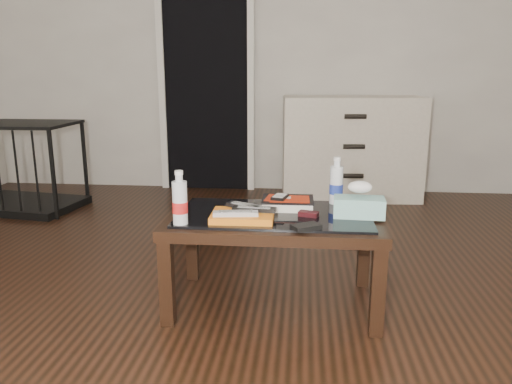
# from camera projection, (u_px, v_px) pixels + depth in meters

# --- Properties ---
(ground) EXTENTS (5.00, 5.00, 0.00)m
(ground) POSITION_uv_depth(u_px,v_px,m) (195.00, 303.00, 2.47)
(ground) COLOR black
(ground) RESTS_ON ground
(doorway) EXTENTS (0.90, 0.08, 2.07)m
(doorway) POSITION_uv_depth(u_px,v_px,m) (206.00, 81.00, 4.65)
(doorway) COLOR black
(doorway) RESTS_ON ground
(coffee_table) EXTENTS (1.00, 0.60, 0.46)m
(coffee_table) POSITION_uv_depth(u_px,v_px,m) (274.00, 226.00, 2.37)
(coffee_table) COLOR black
(coffee_table) RESTS_ON ground
(dresser) EXTENTS (1.23, 0.58, 0.90)m
(dresser) POSITION_uv_depth(u_px,v_px,m) (351.00, 148.00, 4.43)
(dresser) COLOR beige
(dresser) RESTS_ON ground
(pet_crate) EXTENTS (0.98, 0.73, 0.71)m
(pet_crate) POSITION_uv_depth(u_px,v_px,m) (21.00, 181.00, 4.12)
(pet_crate) COLOR black
(pet_crate) RESTS_ON ground
(magazines) EXTENTS (0.28, 0.22, 0.03)m
(magazines) POSITION_uv_depth(u_px,v_px,m) (243.00, 216.00, 2.26)
(magazines) COLOR orange
(magazines) RESTS_ON coffee_table
(remote_silver) EXTENTS (0.20, 0.07, 0.02)m
(remote_silver) POSITION_uv_depth(u_px,v_px,m) (236.00, 213.00, 2.21)
(remote_silver) COLOR #AAAAAF
(remote_silver) RESTS_ON magazines
(remote_black_front) EXTENTS (0.20, 0.06, 0.02)m
(remote_black_front) POSITION_uv_depth(u_px,v_px,m) (254.00, 209.00, 2.28)
(remote_black_front) COLOR black
(remote_black_front) RESTS_ON magazines
(remote_black_back) EXTENTS (0.20, 0.14, 0.02)m
(remote_black_back) POSITION_uv_depth(u_px,v_px,m) (246.00, 206.00, 2.32)
(remote_black_back) COLOR black
(remote_black_back) RESTS_ON magazines
(textbook) EXTENTS (0.25, 0.20, 0.05)m
(textbook) POSITION_uv_depth(u_px,v_px,m) (288.00, 203.00, 2.44)
(textbook) COLOR black
(textbook) RESTS_ON coffee_table
(dvd_mailers) EXTENTS (0.21, 0.16, 0.01)m
(dvd_mailers) POSITION_uv_depth(u_px,v_px,m) (286.00, 198.00, 2.44)
(dvd_mailers) COLOR #AA240B
(dvd_mailers) RESTS_ON textbook
(ipod) EXTENTS (0.09, 0.12, 0.02)m
(ipod) POSITION_uv_depth(u_px,v_px,m) (280.00, 197.00, 2.42)
(ipod) COLOR black
(ipod) RESTS_ON dvd_mailers
(flip_phone) EXTENTS (0.10, 0.07, 0.02)m
(flip_phone) POSITION_uv_depth(u_px,v_px,m) (308.00, 214.00, 2.31)
(flip_phone) COLOR black
(flip_phone) RESTS_ON coffee_table
(wallet) EXTENTS (0.14, 0.12, 0.02)m
(wallet) POSITION_uv_depth(u_px,v_px,m) (306.00, 227.00, 2.12)
(wallet) COLOR black
(wallet) RESTS_ON coffee_table
(water_bottle_left) EXTENTS (0.08, 0.08, 0.24)m
(water_bottle_left) POSITION_uv_depth(u_px,v_px,m) (180.00, 198.00, 2.17)
(water_bottle_left) COLOR silver
(water_bottle_left) RESTS_ON coffee_table
(water_bottle_right) EXTENTS (0.08, 0.08, 0.24)m
(water_bottle_right) POSITION_uv_depth(u_px,v_px,m) (336.00, 180.00, 2.50)
(water_bottle_right) COLOR white
(water_bottle_right) RESTS_ON coffee_table
(tissue_box) EXTENTS (0.24, 0.13, 0.09)m
(tissue_box) POSITION_uv_depth(u_px,v_px,m) (359.00, 207.00, 2.29)
(tissue_box) COLOR teal
(tissue_box) RESTS_ON coffee_table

